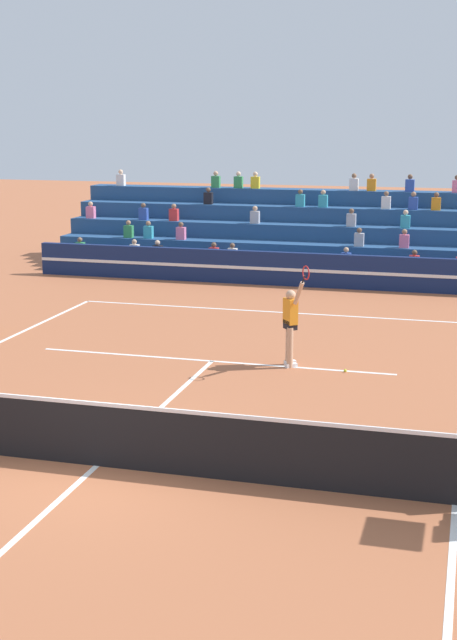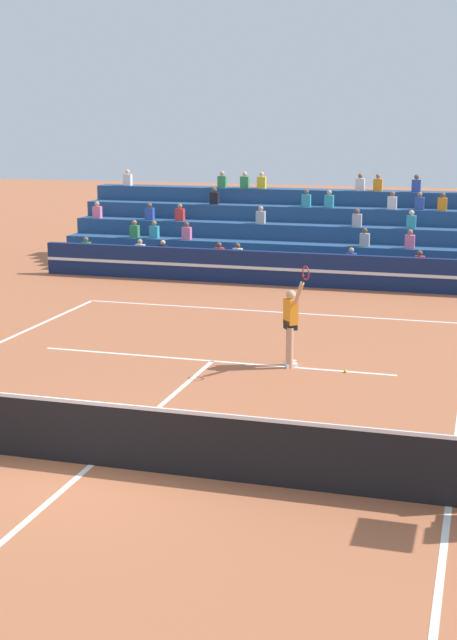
# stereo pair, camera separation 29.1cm
# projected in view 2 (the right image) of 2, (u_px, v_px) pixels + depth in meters

# --- Properties ---
(ground_plane) EXTENTS (120.00, 120.00, 0.00)m
(ground_plane) POSITION_uv_depth(u_px,v_px,m) (92.00, 465.00, 14.07)
(ground_plane) COLOR #AD603D
(court_lines) EXTENTS (11.10, 23.90, 0.01)m
(court_lines) POSITION_uv_depth(u_px,v_px,m) (92.00, 465.00, 14.07)
(court_lines) COLOR white
(court_lines) RESTS_ON ground
(tennis_net) EXTENTS (12.00, 0.10, 1.10)m
(tennis_net) POSITION_uv_depth(u_px,v_px,m) (90.00, 432.00, 13.95)
(tennis_net) COLOR slate
(tennis_net) RESTS_ON ground
(sponsor_banner_wall) EXTENTS (18.00, 0.26, 1.10)m
(sponsor_banner_wall) POSITION_uv_depth(u_px,v_px,m) (300.00, 270.00, 28.92)
(sponsor_banner_wall) COLOR navy
(sponsor_banner_wall) RESTS_ON ground
(bleacher_stand) EXTENTS (18.38, 4.75, 3.38)m
(bleacher_stand) POSITION_uv_depth(u_px,v_px,m) (322.00, 240.00, 32.37)
(bleacher_stand) COLOR navy
(bleacher_stand) RESTS_ON ground
(tennis_player) EXTENTS (0.76, 0.97, 2.41)m
(tennis_player) POSITION_uv_depth(u_px,v_px,m) (291.00, 323.00, 19.44)
(tennis_player) COLOR tan
(tennis_player) RESTS_ON ground
(tennis_ball) EXTENTS (0.07, 0.07, 0.07)m
(tennis_ball) POSITION_uv_depth(u_px,v_px,m) (345.00, 371.00, 19.18)
(tennis_ball) COLOR #C6DB33
(tennis_ball) RESTS_ON ground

